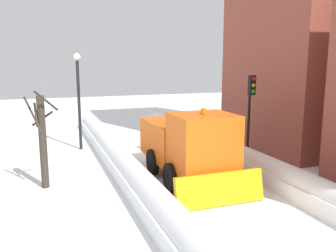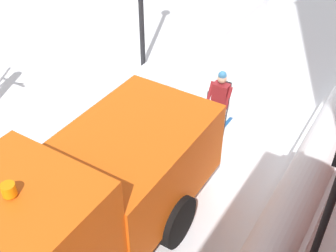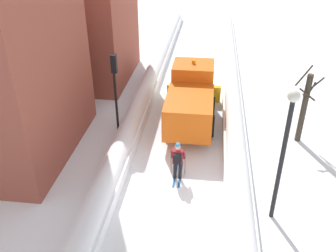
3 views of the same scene
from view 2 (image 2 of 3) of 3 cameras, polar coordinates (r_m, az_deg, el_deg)
The scene contains 2 objects.
plow_truck at distance 7.68m, azimuth -10.55°, elevation -10.13°, with size 3.20×5.98×3.12m.
skier at distance 10.99m, azimuth 7.13°, elevation 3.75°, with size 0.62×1.80×1.81m.
Camera 2 is at (-3.52, 9.23, 7.09)m, focal length 44.90 mm.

